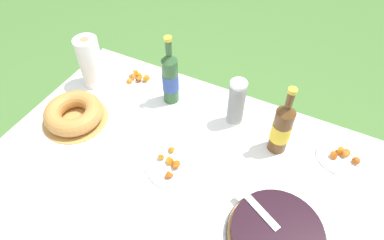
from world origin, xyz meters
name	(u,v)px	position (x,y,z in m)	size (l,w,h in m)	color
garden_table	(182,194)	(0.00, 0.00, 0.70)	(1.58, 1.13, 0.77)	brown
tablecloth	(182,186)	(0.00, 0.00, 0.76)	(1.59, 1.14, 0.10)	white
berry_tart	(276,234)	(0.38, -0.04, 0.80)	(0.34, 0.34, 0.06)	#38383D
serving_knife	(285,237)	(0.41, -0.06, 0.84)	(0.34, 0.20, 0.01)	silver
bundt_cake	(74,114)	(-0.58, 0.08, 0.82)	(0.29, 0.29, 0.08)	tan
cup_stack	(236,103)	(0.05, 0.39, 0.89)	(0.07, 0.07, 0.23)	white
cider_bottle_green	(170,78)	(-0.26, 0.39, 0.91)	(0.07, 0.07, 0.34)	#2D562D
cider_bottle_amber	(282,128)	(0.27, 0.33, 0.90)	(0.08, 0.08, 0.33)	brown
snack_plate_near	(175,163)	(-0.07, 0.06, 0.79)	(0.24, 0.24, 0.05)	white
snack_plate_left	(139,80)	(-0.47, 0.42, 0.79)	(0.20, 0.20, 0.05)	white
snack_plate_right	(342,155)	(0.52, 0.41, 0.79)	(0.20, 0.20, 0.06)	white
paper_towel_roll	(90,62)	(-0.66, 0.33, 0.90)	(0.11, 0.11, 0.25)	white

